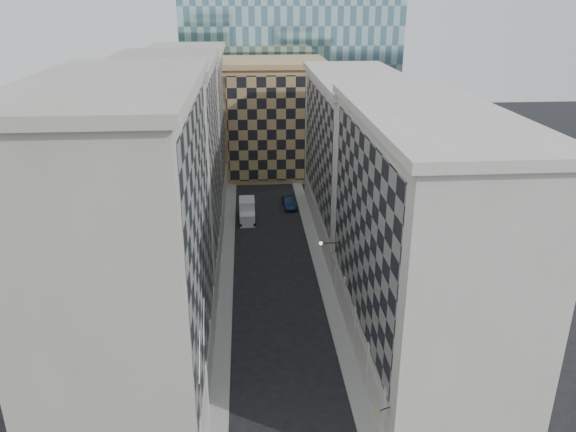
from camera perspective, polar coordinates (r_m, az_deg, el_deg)
sidewalk_west at (r=61.88m, az=-6.26°, el=-5.92°), size 1.50×100.00×0.15m
sidewalk_east at (r=62.33m, az=3.48°, el=-5.61°), size 1.50×100.00×0.15m
bldg_left_a at (r=40.43m, az=-15.67°, el=-3.68°), size 10.80×22.80×23.70m
bldg_left_b at (r=60.94m, az=-11.92°, el=4.72°), size 10.80×22.80×22.70m
bldg_left_c at (r=82.23m, az=-10.07°, el=8.84°), size 10.80×22.80×21.70m
bldg_right_a at (r=45.89m, az=13.24°, el=-2.40°), size 10.80×26.80×20.70m
bldg_right_b at (r=70.75m, az=6.93°, el=6.13°), size 10.80×28.80×19.70m
tan_block at (r=94.84m, az=-1.43°, el=9.98°), size 16.80×14.80×18.80m
church_tower at (r=106.93m, az=-3.08°, el=20.72°), size 7.20×7.20×51.50m
flagpoles_left at (r=37.23m, az=-8.78°, el=-12.17°), size 0.10×6.33×2.33m
bracket_lamp at (r=54.20m, az=3.54°, el=-2.78°), size 1.98×0.36×0.36m
box_truck at (r=75.84m, az=-4.17°, el=0.43°), size 2.12×5.12×2.80m
dark_car at (r=80.44m, az=0.09°, el=1.39°), size 1.91×4.61×1.48m
shop_sign at (r=38.05m, az=9.07°, el=-19.20°), size 1.04×0.64×0.75m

